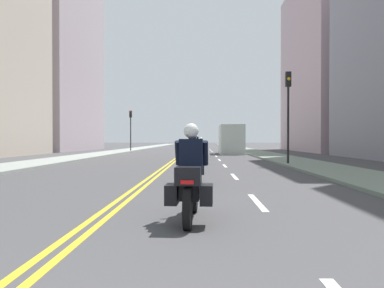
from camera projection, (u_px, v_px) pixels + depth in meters
The scene contains 17 objects.
ground_plane at pixel (187, 151), 48.76m from camera, with size 264.00×264.00×0.00m, color #454446.
sidewalk_left at pixel (127, 150), 48.94m from camera, with size 2.98×144.00×0.12m, color #939992.
sidewalk_right at pixel (248, 150), 48.57m from camera, with size 2.98×144.00×0.12m, color gray.
centreline_yellow_inner at pixel (186, 151), 48.76m from camera, with size 0.12×132.00×0.01m, color yellow.
centreline_yellow_outer at pixel (188, 151), 48.75m from camera, with size 0.12×132.00×0.01m, color yellow.
lane_dashes_white at pixel (218, 158), 29.69m from camera, with size 0.14×56.40×0.01m.
building_left_2 at pixel (56, 46), 51.28m from camera, with size 8.05×19.08×27.52m.
building_right_2 at pixel (333, 65), 47.11m from camera, with size 8.77×19.18×20.80m.
motorcycle_0 at pixel (191, 182), 6.63m from camera, with size 0.78×2.15×1.68m.
motorcycle_1 at pixel (192, 163), 12.11m from camera, with size 0.77×2.15×1.61m.
motorcycle_2 at pixel (191, 157), 16.51m from camera, with size 0.76×2.19×1.63m.
motorcycle_3 at pixel (194, 153), 21.86m from camera, with size 0.78×2.26×1.64m.
motorcycle_4 at pixel (197, 150), 27.32m from camera, with size 0.78×2.30×1.67m.
motorcycle_5 at pixel (201, 149), 32.07m from camera, with size 0.77×2.22×1.60m.
traffic_light_near at pixel (288, 101), 21.04m from camera, with size 0.28×0.38×5.06m.
traffic_light_far at pixel (131, 123), 45.73m from camera, with size 0.28×0.38×4.79m.
parked_truck at pixel (231, 141), 38.36m from camera, with size 2.20×6.50×2.80m.
Camera 1 is at (1.80, -0.71, 1.40)m, focal length 36.50 mm.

